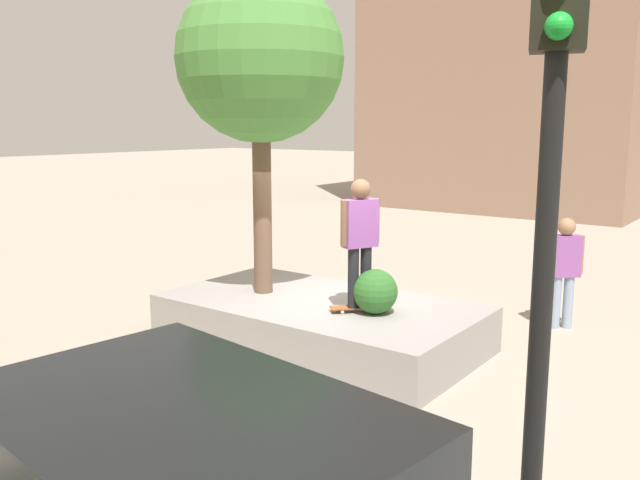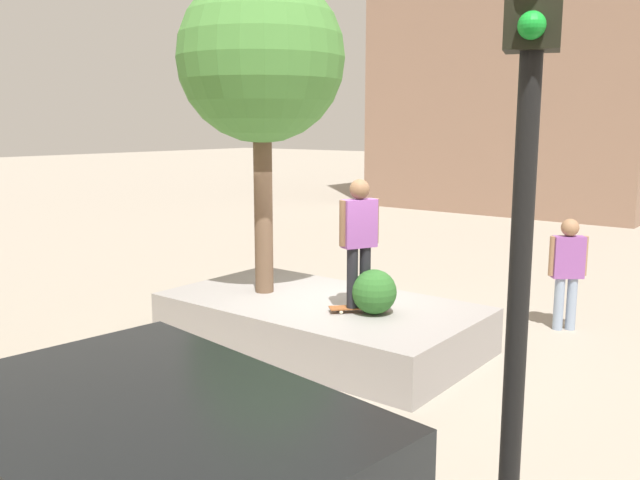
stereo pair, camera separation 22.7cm
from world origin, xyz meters
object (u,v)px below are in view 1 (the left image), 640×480
Objects in this scene: skateboarder at (360,234)px; bystander_watching at (564,265)px; plaza_tree at (260,60)px; skateboard at (359,307)px; planter_ledge at (320,322)px; traffic_light_median at (550,157)px.

bystander_watching is at bearing -121.26° from skateboarder.
skateboarder is (-1.78, 0.03, -2.37)m from plaza_tree.
bystander_watching is at bearing -140.27° from plaza_tree.
planter_ledge is at bearing -9.66° from skateboard.
skateboard is 3.57m from bystander_watching.
skateboard is at bearing 170.34° from planter_ledge.
traffic_light_median is 2.50× the size of bystander_watching.
plaza_tree is 2.67× the size of bystander_watching.
planter_ledge is at bearing -174.29° from plaza_tree.
bystander_watching reaches higher than planter_ledge.
skateboard is (-1.78, 0.03, -3.40)m from plaza_tree.
planter_ledge is at bearing -9.66° from skateboarder.
skateboarder is (-0.77, 0.13, 1.41)m from planter_ledge.
planter_ledge is 6.50m from traffic_light_median.
skateboarder reaches higher than bystander_watching.
plaza_tree is 5.63m from bystander_watching.
plaza_tree is 6.74m from traffic_light_median.
traffic_light_median is at bearing 138.57° from planter_ledge.
skateboarder reaches higher than skateboard.
plaza_tree is 6.48× the size of skateboard.
plaza_tree reaches higher than bystander_watching.
skateboarder is at bearing 90.00° from skateboard.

